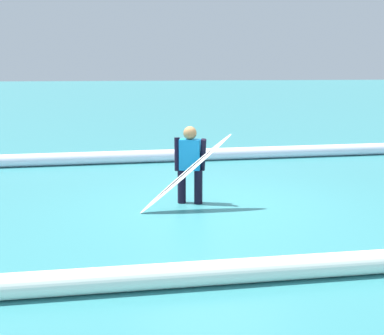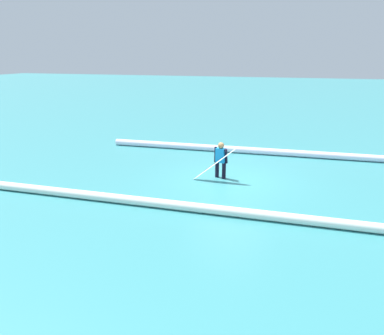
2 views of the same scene
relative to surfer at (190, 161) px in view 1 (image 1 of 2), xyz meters
The scene contains 5 objects.
ground_plane 0.81m from the surfer, 162.96° to the left, with size 129.30×129.30×0.00m, color teal.
surfer is the anchor object (origin of this frame).
surfboard 0.45m from the surfer, 73.76° to the left, with size 1.52×0.39×1.23m.
wave_crest_foreground 4.16m from the surfer, 111.87° to the right, with size 0.29×0.29×15.20m, color white.
wave_crest_midground 3.30m from the surfer, 85.59° to the left, with size 0.27×0.27×19.21m, color white.
Camera 1 is at (1.50, 8.10, 2.29)m, focal length 47.81 mm.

